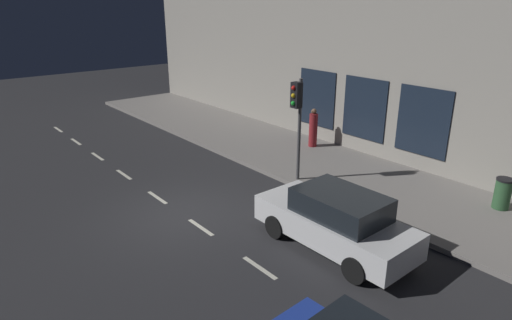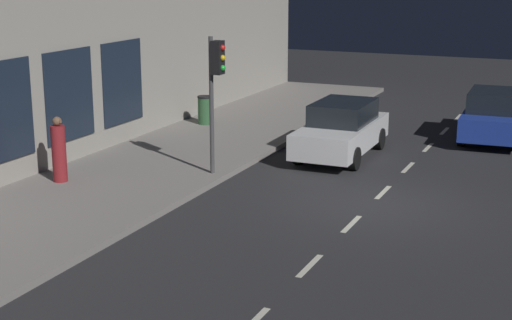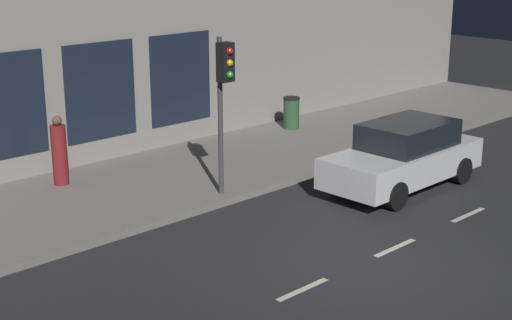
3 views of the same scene
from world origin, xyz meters
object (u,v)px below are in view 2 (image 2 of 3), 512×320
at_px(traffic_light, 216,75).
at_px(parked_car_0, 496,115).
at_px(parked_car_1, 342,129).
at_px(trash_bin, 205,110).
at_px(pedestrian_0, 59,152).

height_order(traffic_light, parked_car_0, traffic_light).
distance_m(parked_car_1, trash_bin, 5.72).
xyz_separation_m(parked_car_1, pedestrian_0, (5.41, 5.92, 0.12)).
bearing_deg(parked_car_0, traffic_light, -130.46).
bearing_deg(pedestrian_0, parked_car_0, 144.85).
height_order(traffic_light, pedestrian_0, traffic_light).
distance_m(parked_car_1, pedestrian_0, 8.02).
bearing_deg(pedestrian_0, parked_car_1, 145.09).
bearing_deg(parked_car_1, parked_car_0, -133.61).
xyz_separation_m(parked_car_0, pedestrian_0, (9.18, 9.97, 0.12)).
bearing_deg(traffic_light, parked_car_1, -120.58).
distance_m(parked_car_0, parked_car_1, 5.53).
bearing_deg(parked_car_1, trash_bin, -19.52).
bearing_deg(pedestrian_0, trash_bin, -172.53).
bearing_deg(trash_bin, pedestrian_0, 89.97).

